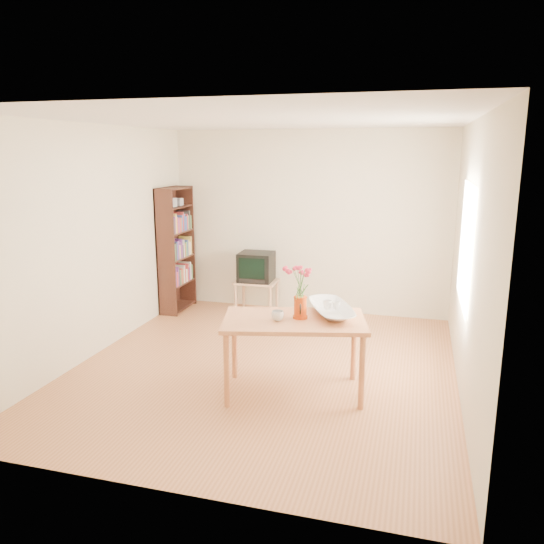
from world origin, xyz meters
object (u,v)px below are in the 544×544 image
(table, at_px, (294,327))
(mug, at_px, (278,316))
(bowl, at_px, (332,289))
(television, at_px, (257,266))
(pitcher, at_px, (300,308))

(table, height_order, mug, mug)
(bowl, bearing_deg, mug, -143.24)
(table, relative_size, television, 3.01)
(table, xyz_separation_m, pitcher, (0.05, 0.04, 0.18))
(table, bearing_deg, television, 101.37)
(pitcher, distance_m, television, 2.73)
(mug, xyz_separation_m, television, (-1.00, 2.58, -0.12))
(table, height_order, television, television)
(pitcher, relative_size, bowl, 0.41)
(table, distance_m, mug, 0.21)
(pitcher, xyz_separation_m, television, (-1.19, 2.45, -0.18))
(table, distance_m, television, 2.73)
(table, xyz_separation_m, mug, (-0.14, -0.09, 0.13))
(table, distance_m, bowl, 0.52)
(mug, bearing_deg, pitcher, 160.68)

